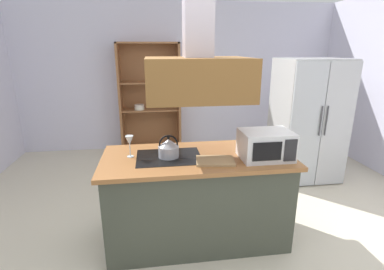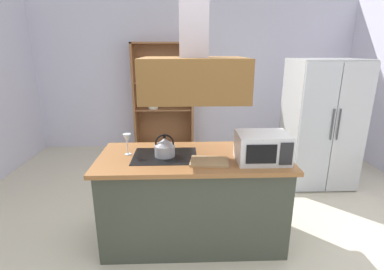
{
  "view_description": "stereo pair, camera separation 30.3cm",
  "coord_description": "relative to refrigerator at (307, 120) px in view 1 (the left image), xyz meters",
  "views": [
    {
      "loc": [
        -0.54,
        -2.52,
        1.88
      ],
      "look_at": [
        -0.14,
        0.35,
        1.0
      ],
      "focal_mm": 26.85,
      "sensor_mm": 36.0,
      "label": 1
    },
    {
      "loc": [
        -0.24,
        -2.55,
        1.88
      ],
      "look_at": [
        -0.14,
        0.35,
        1.0
      ],
      "focal_mm": 26.85,
      "sensor_mm": 36.0,
      "label": 2
    }
  ],
  "objects": [
    {
      "name": "kitchen_island",
      "position": [
        -1.83,
        -1.26,
        -0.42
      ],
      "size": [
        1.79,
        0.84,
        0.9
      ],
      "color": "#404438",
      "rests_on": "ground"
    },
    {
      "name": "ground_plane",
      "position": [
        -1.69,
        -1.26,
        -0.87
      ],
      "size": [
        7.8,
        7.8,
        0.0
      ],
      "primitive_type": "plane",
      "color": "beige"
    },
    {
      "name": "wall_back",
      "position": [
        -1.69,
        1.74,
        0.48
      ],
      "size": [
        6.0,
        0.12,
        2.7
      ],
      "primitive_type": "cube",
      "color": "silver",
      "rests_on": "ground"
    },
    {
      "name": "cutting_board",
      "position": [
        -1.69,
        -1.43,
        0.04
      ],
      "size": [
        0.37,
        0.29,
        0.02
      ],
      "primitive_type": "cube",
      "rotation": [
        0.0,
        0.0,
        -0.14
      ],
      "color": "tan",
      "rests_on": "kitchen_island"
    },
    {
      "name": "wine_glass_on_counter",
      "position": [
        -2.45,
        -1.2,
        0.18
      ],
      "size": [
        0.08,
        0.08,
        0.21
      ],
      "color": "silver",
      "rests_on": "kitchen_island"
    },
    {
      "name": "kettle",
      "position": [
        -2.1,
        -1.26,
        0.12
      ],
      "size": [
        0.19,
        0.19,
        0.21
      ],
      "color": "#AFB2BE",
      "rests_on": "kitchen_island"
    },
    {
      "name": "dish_cabinet",
      "position": [
        -2.27,
        1.53,
        0.01
      ],
      "size": [
        1.09,
        0.4,
        1.98
      ],
      "color": "#905B36",
      "rests_on": "ground"
    },
    {
      "name": "refrigerator",
      "position": [
        0.0,
        0.0,
        0.0
      ],
      "size": [
        0.9,
        0.78,
        1.75
      ],
      "color": "#B7B8B5",
      "rests_on": "ground"
    },
    {
      "name": "microwave",
      "position": [
        -1.21,
        -1.41,
        0.16
      ],
      "size": [
        0.46,
        0.35,
        0.26
      ],
      "color": "silver",
      "rests_on": "kitchen_island"
    },
    {
      "name": "range_hood",
      "position": [
        -1.83,
        -1.26,
        0.87
      ],
      "size": [
        0.9,
        0.7,
        1.26
      ],
      "color": "brown"
    }
  ]
}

